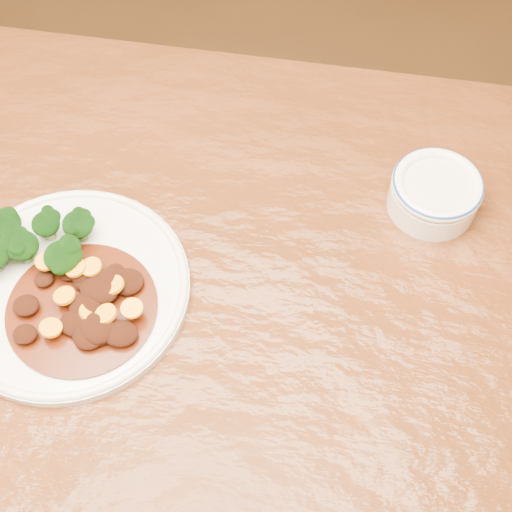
# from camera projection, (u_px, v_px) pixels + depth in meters

# --- Properties ---
(ground) EXTENTS (4.00, 4.00, 0.00)m
(ground) POSITION_uv_depth(u_px,v_px,m) (198.00, 487.00, 1.45)
(ground) COLOR #432910
(ground) RESTS_ON ground
(dining_table) EXTENTS (1.55, 0.98, 0.75)m
(dining_table) POSITION_uv_depth(u_px,v_px,m) (160.00, 350.00, 0.89)
(dining_table) COLOR #57250F
(dining_table) RESTS_ON ground
(dinner_plate) EXTENTS (0.28, 0.28, 0.02)m
(dinner_plate) POSITION_uv_depth(u_px,v_px,m) (69.00, 289.00, 0.83)
(dinner_plate) COLOR silver
(dinner_plate) RESTS_ON dining_table
(broccoli_florets) EXTENTS (0.14, 0.10, 0.05)m
(broccoli_florets) POSITION_uv_depth(u_px,v_px,m) (20.00, 243.00, 0.83)
(broccoli_florets) COLOR #74954D
(broccoli_florets) RESTS_ON dinner_plate
(mince_stew) EXTENTS (0.17, 0.17, 0.03)m
(mince_stew) POSITION_uv_depth(u_px,v_px,m) (89.00, 306.00, 0.80)
(mince_stew) COLOR #4B1508
(mince_stew) RESTS_ON dinner_plate
(dip_bowl) EXTENTS (0.11, 0.11, 0.05)m
(dip_bowl) POSITION_uv_depth(u_px,v_px,m) (435.00, 192.00, 0.88)
(dip_bowl) COLOR white
(dip_bowl) RESTS_ON dining_table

